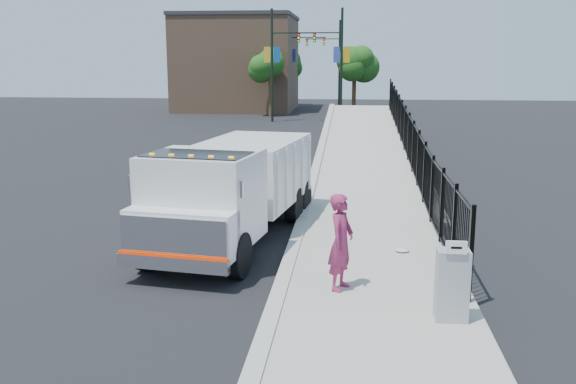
# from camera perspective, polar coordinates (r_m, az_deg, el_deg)

# --- Properties ---
(ground) EXTENTS (120.00, 120.00, 0.00)m
(ground) POSITION_cam_1_polar(r_m,az_deg,el_deg) (14.29, 0.04, -6.73)
(ground) COLOR black
(ground) RESTS_ON ground
(sidewalk) EXTENTS (3.55, 12.00, 0.12)m
(sidewalk) POSITION_cam_1_polar(r_m,az_deg,el_deg) (12.33, 8.14, -9.62)
(sidewalk) COLOR #9E998E
(sidewalk) RESTS_ON ground
(curb) EXTENTS (0.30, 12.00, 0.16)m
(curb) POSITION_cam_1_polar(r_m,az_deg,el_deg) (12.39, -0.90, -9.30)
(curb) COLOR #ADAAA3
(curb) RESTS_ON ground
(ramp) EXTENTS (3.95, 24.06, 3.19)m
(ramp) POSITION_cam_1_polar(r_m,az_deg,el_deg) (29.84, 7.22, 2.95)
(ramp) COLOR #9E998E
(ramp) RESTS_ON ground
(iron_fence) EXTENTS (0.10, 28.00, 1.80)m
(iron_fence) POSITION_cam_1_polar(r_m,az_deg,el_deg) (25.83, 10.63, 3.49)
(iron_fence) COLOR black
(iron_fence) RESTS_ON ground
(truck) EXTENTS (3.49, 7.77, 2.57)m
(truck) POSITION_cam_1_polar(r_m,az_deg,el_deg) (16.01, -5.02, 0.60)
(truck) COLOR black
(truck) RESTS_ON ground
(worker) EXTENTS (0.66, 0.80, 1.89)m
(worker) POSITION_cam_1_polar(r_m,az_deg,el_deg) (12.44, 4.74, -4.46)
(worker) COLOR #912750
(worker) RESTS_ON sidewalk
(utility_cabinet) EXTENTS (0.55, 0.40, 1.25)m
(utility_cabinet) POSITION_cam_1_polar(r_m,az_deg,el_deg) (11.41, 14.38, -8.02)
(utility_cabinet) COLOR gray
(utility_cabinet) RESTS_ON sidewalk
(arrow_sign) EXTENTS (0.35, 0.04, 0.22)m
(arrow_sign) POSITION_cam_1_polar(r_m,az_deg,el_deg) (10.97, 14.74, -4.79)
(arrow_sign) COLOR white
(arrow_sign) RESTS_ON utility_cabinet
(debris) EXTENTS (0.33, 0.33, 0.08)m
(debris) POSITION_cam_1_polar(r_m,az_deg,el_deg) (15.24, 10.10, -5.09)
(debris) COLOR silver
(debris) RESTS_ON sidewalk
(light_pole_0) EXTENTS (3.77, 0.22, 8.00)m
(light_pole_0) POSITION_cam_1_polar(r_m,az_deg,el_deg) (46.92, -1.06, 11.58)
(light_pole_0) COLOR black
(light_pole_0) RESTS_ON ground
(light_pole_1) EXTENTS (3.78, 0.22, 8.00)m
(light_pole_1) POSITION_cam_1_polar(r_m,az_deg,el_deg) (46.34, 4.39, 11.55)
(light_pole_1) COLOR black
(light_pole_1) RESTS_ON ground
(light_pole_2) EXTENTS (3.77, 0.22, 8.00)m
(light_pole_2) POSITION_cam_1_polar(r_m,az_deg,el_deg) (56.96, 0.39, 11.62)
(light_pole_2) COLOR black
(light_pole_2) RESTS_ON ground
(light_pole_3) EXTENTS (3.77, 0.22, 8.00)m
(light_pole_3) POSITION_cam_1_polar(r_m,az_deg,el_deg) (60.99, 4.31, 11.60)
(light_pole_3) COLOR black
(light_pole_3) RESTS_ON ground
(tree_0) EXTENTS (2.30, 2.30, 5.15)m
(tree_0) POSITION_cam_1_polar(r_m,az_deg,el_deg) (51.08, -1.55, 11.10)
(tree_0) COLOR #382314
(tree_0) RESTS_ON ground
(tree_1) EXTENTS (2.37, 2.37, 5.19)m
(tree_1) POSITION_cam_1_polar(r_m,az_deg,el_deg) (54.13, 5.93, 11.09)
(tree_1) COLOR #382314
(tree_1) RESTS_ON ground
(tree_2) EXTENTS (2.44, 2.44, 5.22)m
(tree_2) POSITION_cam_1_polar(r_m,az_deg,el_deg) (63.43, 0.04, 11.25)
(tree_2) COLOR #382314
(tree_2) RESTS_ON ground
(building) EXTENTS (10.00, 10.00, 8.00)m
(building) POSITION_cam_1_polar(r_m,az_deg,el_deg) (58.41, -4.50, 11.23)
(building) COLOR #8C664C
(building) RESTS_ON ground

